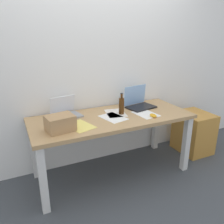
{
  "coord_description": "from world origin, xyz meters",
  "views": [
    {
      "loc": [
        -1.01,
        -2.15,
        1.61
      ],
      "look_at": [
        0.0,
        0.0,
        0.78
      ],
      "focal_mm": 36.61,
      "sensor_mm": 36.0,
      "label": 1
    }
  ],
  "objects_px": {
    "computer_mouse": "(153,115)",
    "laptop_right": "(139,103)",
    "beer_bottle": "(121,106)",
    "cardboard_box": "(60,123)",
    "laptop_left": "(66,112)",
    "filing_cabinet": "(193,132)",
    "desk": "(112,124)"
  },
  "relations": [
    {
      "from": "laptop_right",
      "to": "filing_cabinet",
      "type": "xyz_separation_m",
      "value": [
        0.83,
        -0.14,
        -0.5
      ]
    },
    {
      "from": "beer_bottle",
      "to": "cardboard_box",
      "type": "bearing_deg",
      "value": -167.67
    },
    {
      "from": "computer_mouse",
      "to": "filing_cabinet",
      "type": "height_order",
      "value": "computer_mouse"
    },
    {
      "from": "beer_bottle",
      "to": "filing_cabinet",
      "type": "height_order",
      "value": "beer_bottle"
    },
    {
      "from": "laptop_left",
      "to": "beer_bottle",
      "type": "bearing_deg",
      "value": -19.08
    },
    {
      "from": "cardboard_box",
      "to": "filing_cabinet",
      "type": "height_order",
      "value": "cardboard_box"
    },
    {
      "from": "computer_mouse",
      "to": "beer_bottle",
      "type": "bearing_deg",
      "value": 138.25
    },
    {
      "from": "cardboard_box",
      "to": "filing_cabinet",
      "type": "distance_m",
      "value": 1.96
    },
    {
      "from": "computer_mouse",
      "to": "laptop_right",
      "type": "bearing_deg",
      "value": 82.34
    },
    {
      "from": "filing_cabinet",
      "to": "computer_mouse",
      "type": "bearing_deg",
      "value": -165.36
    },
    {
      "from": "laptop_right",
      "to": "laptop_left",
      "type": "bearing_deg",
      "value": 175.97
    },
    {
      "from": "desk",
      "to": "laptop_left",
      "type": "relative_size",
      "value": 5.37
    },
    {
      "from": "laptop_right",
      "to": "beer_bottle",
      "type": "bearing_deg",
      "value": -155.93
    },
    {
      "from": "desk",
      "to": "cardboard_box",
      "type": "bearing_deg",
      "value": -166.85
    },
    {
      "from": "computer_mouse",
      "to": "cardboard_box",
      "type": "xyz_separation_m",
      "value": [
        -1.01,
        0.07,
        0.06
      ]
    },
    {
      "from": "filing_cabinet",
      "to": "laptop_right",
      "type": "bearing_deg",
      "value": 170.21
    },
    {
      "from": "beer_bottle",
      "to": "filing_cabinet",
      "type": "relative_size",
      "value": 0.44
    },
    {
      "from": "desk",
      "to": "laptop_right",
      "type": "xyz_separation_m",
      "value": [
        0.44,
        0.16,
        0.15
      ]
    },
    {
      "from": "beer_bottle",
      "to": "computer_mouse",
      "type": "xyz_separation_m",
      "value": [
        0.27,
        -0.23,
        -0.08
      ]
    },
    {
      "from": "computer_mouse",
      "to": "cardboard_box",
      "type": "distance_m",
      "value": 1.01
    },
    {
      "from": "laptop_left",
      "to": "filing_cabinet",
      "type": "height_order",
      "value": "laptop_left"
    },
    {
      "from": "laptop_right",
      "to": "cardboard_box",
      "type": "bearing_deg",
      "value": -163.99
    },
    {
      "from": "laptop_right",
      "to": "computer_mouse",
      "type": "distance_m",
      "value": 0.38
    },
    {
      "from": "filing_cabinet",
      "to": "desk",
      "type": "bearing_deg",
      "value": -179.32
    },
    {
      "from": "laptop_left",
      "to": "cardboard_box",
      "type": "height_order",
      "value": "laptop_left"
    },
    {
      "from": "filing_cabinet",
      "to": "cardboard_box",
      "type": "bearing_deg",
      "value": -175.23
    },
    {
      "from": "cardboard_box",
      "to": "filing_cabinet",
      "type": "bearing_deg",
      "value": 4.77
    },
    {
      "from": "laptop_right",
      "to": "filing_cabinet",
      "type": "bearing_deg",
      "value": -9.79
    },
    {
      "from": "laptop_right",
      "to": "beer_bottle",
      "type": "height_order",
      "value": "laptop_right"
    },
    {
      "from": "cardboard_box",
      "to": "filing_cabinet",
      "type": "xyz_separation_m",
      "value": [
        1.88,
        0.16,
        -0.52
      ]
    },
    {
      "from": "laptop_right",
      "to": "computer_mouse",
      "type": "bearing_deg",
      "value": -96.07
    },
    {
      "from": "desk",
      "to": "computer_mouse",
      "type": "relative_size",
      "value": 17.93
    }
  ]
}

